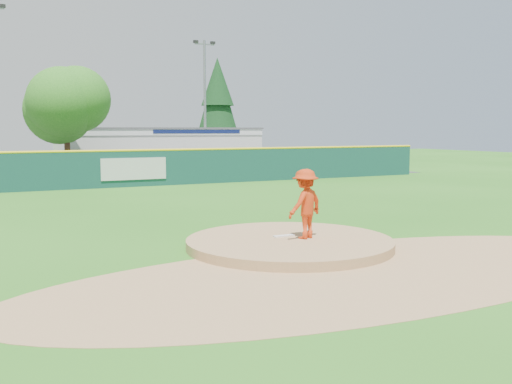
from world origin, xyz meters
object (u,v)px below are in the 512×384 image
van (63,169)px  pool_building_grp (157,148)px  conifer_tree (218,103)px  light_pole_right (205,99)px  deciduous_tree (66,107)px  pitcher (305,204)px

van → pool_building_grp: size_ratio=0.29×
van → conifer_tree: (15.31, 11.17, 4.90)m
pool_building_grp → van: bearing=-139.2°
light_pole_right → deciduous_tree: bearing=-160.0°
van → conifer_tree: bearing=-69.2°
van → conifer_tree: 19.58m
pitcher → deciduous_tree: bearing=-104.9°
pitcher → conifer_tree: (12.61, 36.15, 4.37)m
pitcher → light_pole_right: size_ratio=0.19×
van → deciduous_tree: 3.93m
deciduous_tree → van: bearing=-151.3°
pool_building_grp → conifer_tree: 8.95m
deciduous_tree → conifer_tree: 18.63m
pool_building_grp → deciduous_tree: (-8.00, -6.99, 2.89)m
pool_building_grp → light_pole_right: (3.00, -2.99, 3.88)m
pitcher → light_pole_right: 30.71m
conifer_tree → light_pole_right: (-4.00, -7.00, 0.00)m
pool_building_grp → light_pole_right: bearing=-44.9°
deciduous_tree → light_pole_right: (11.00, 4.00, 0.99)m
conifer_tree → van: bearing=-143.9°
pitcher → van: bearing=-104.2°
light_pole_right → conifer_tree: bearing=60.3°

